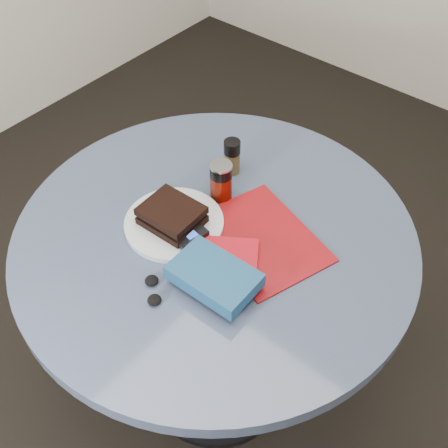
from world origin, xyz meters
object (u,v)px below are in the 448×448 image
Objects in this scene: soda_can at (221,181)px; pepper_grinder at (232,156)px; red_book at (222,256)px; novel at (214,276)px; mp3_player at (190,236)px; plate at (174,223)px; table at (215,273)px; magazine at (261,239)px; sandwich at (172,215)px; headphones at (153,290)px.

pepper_grinder is (-0.04, 0.10, -0.00)m from soda_can.
pepper_grinder reaches higher than red_book.
novel is at bearing -96.28° from red_book.
novel is (0.18, -0.24, -0.02)m from soda_can.
novel is 0.15m from mp3_player.
soda_can is 0.22m from red_book.
plate is at bearing 166.93° from mp3_player.
plate is (-0.09, -0.05, 0.17)m from table.
plate is 0.07m from mp3_player.
novel reaches higher than red_book.
magazine is at bearing 27.49° from plate.
soda_can is 0.35× the size of magazine.
soda_can is (0.02, 0.16, 0.01)m from sandwich.
table is at bearing -57.37° from soda_can.
mp3_player is at bearing 150.24° from red_book.
headphones is at bearing -76.34° from soda_can.
sandwich is at bearing -133.11° from magazine.
magazine is (0.20, 0.11, -0.04)m from sandwich.
plate is at bearing 156.45° from novel.
pepper_grinder is (-0.02, 0.26, 0.01)m from sandwich.
novel reaches higher than mp3_player.
red_book is 0.09m from mp3_player.
novel reaches higher than magazine.
table is 11.33× the size of mp3_player.
soda_can reaches higher than plate.
plate is 0.80× the size of magazine.
red_book is 0.09m from novel.
red_book is at bearing -55.29° from pepper_grinder.
plate is 1.46× the size of red_book.
magazine is at bearing -34.92° from pepper_grinder.
sandwich is 0.07m from mp3_player.
sandwich is 1.62× the size of mp3_player.
table is 0.23m from sandwich.
table is at bearing 70.84° from mp3_player.
table is at bearing -133.70° from magazine.
plate is at bearing 142.52° from red_book.
headphones is at bearing -135.14° from novel.
table is 0.20m from mp3_player.
magazine is at bearing 38.76° from red_book.
magazine is 3.51× the size of mp3_player.
novel is at bearing -20.85° from sandwich.
sandwich is at bearing 120.90° from headphones.
novel is at bearing -49.98° from table.
magazine is 1.61× the size of novel.
soda_can is 0.19m from magazine.
sandwich reaches higher than headphones.
pepper_grinder is at bearing 113.48° from soda_can.
magazine is 1.83× the size of red_book.
sandwich is at bearing -99.87° from plate.
sandwich is at bearing 144.10° from red_book.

